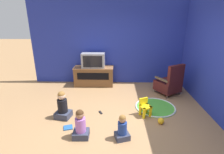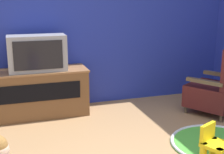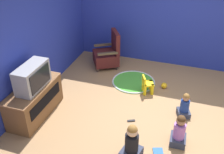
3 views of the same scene
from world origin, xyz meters
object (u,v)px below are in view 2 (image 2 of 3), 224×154
Objects in this scene: television at (37,53)px; black_armchair at (216,89)px; tv_cabinet at (39,92)px; yellow_kid_chair at (215,149)px.

black_armchair is at bearing -15.50° from television.
television is at bearing -46.44° from black_armchair.
black_armchair reaches higher than tv_cabinet.
black_armchair is at bearing 29.19° from yellow_kid_chair.
yellow_kid_chair is (1.46, -1.90, -0.69)m from television.
television is (-0.00, -0.05, 0.55)m from tv_cabinet.
tv_cabinet is 1.37× the size of black_armchair.
television is 0.78× the size of black_armchair.
black_armchair is 1.55m from yellow_kid_chair.
television is 2.50m from yellow_kid_chair.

